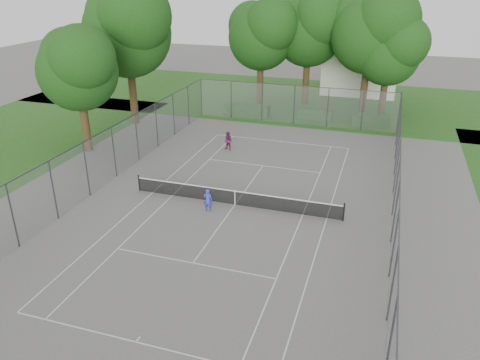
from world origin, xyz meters
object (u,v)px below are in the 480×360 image
(tennis_net, at_px, (235,197))
(house, at_px, (362,56))
(woman_player, at_px, (228,141))
(girl_player, at_px, (208,200))

(tennis_net, height_order, house, house)
(tennis_net, xyz_separation_m, woman_player, (-3.44, 8.72, 0.22))
(tennis_net, distance_m, woman_player, 9.37)
(girl_player, xyz_separation_m, woman_player, (-2.19, 9.92, 0.04))
(tennis_net, relative_size, girl_player, 9.20)
(girl_player, distance_m, woman_player, 10.16)
(house, distance_m, girl_player, 33.09)
(house, height_order, woman_player, house)
(house, xyz_separation_m, woman_player, (-8.05, -22.48, -3.27))
(tennis_net, relative_size, woman_player, 8.75)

